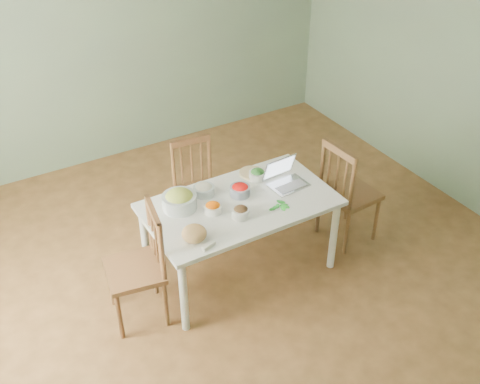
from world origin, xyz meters
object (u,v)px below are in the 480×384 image
chair_right (350,191)px  bread_boule (194,234)px  bowl_squash (179,200)px  laptop (289,175)px  dining_table (240,237)px  chair_left (134,268)px  chair_far (199,191)px

chair_right → bread_boule: bearing=91.9°
bread_boule → bowl_squash: 0.42m
bowl_squash → chair_right: bearing=-10.0°
laptop → bread_boule: bearing=-170.3°
laptop → dining_table: bearing=176.2°
chair_left → laptop: bearing=101.8°
chair_right → bowl_squash: (-1.51, 0.27, 0.29)m
chair_far → bread_boule: 1.03m
bread_boule → bowl_squash: size_ratio=0.68×
chair_right → laptop: (-0.61, 0.09, 0.31)m
chair_right → dining_table: bearing=82.0°
chair_right → bowl_squash: size_ratio=3.67×
chair_left → chair_far: bearing=137.3°
chair_right → bread_boule: size_ratio=5.40×
bowl_squash → dining_table: bearing=-21.8°
chair_left → bread_boule: 0.53m
dining_table → chair_left: size_ratio=1.55×
chair_left → laptop: (1.40, 0.05, 0.32)m
laptop → chair_right: bearing=-11.8°
bread_boule → laptop: size_ratio=0.60×
chair_left → chair_right: (2.00, -0.04, 0.01)m
chair_right → bowl_squash: 1.56m
chair_far → bread_boule: chair_far is taller
chair_far → chair_right: 1.33m
chair_far → laptop: bearing=-45.3°
chair_left → bowl_squash: (0.50, 0.23, 0.30)m
dining_table → bread_boule: 0.70m
dining_table → bowl_squash: 0.64m
chair_right → chair_left: bearing=85.7°
chair_left → dining_table: bearing=102.9°
dining_table → bread_boule: bread_boule is taller
laptop → bowl_squash: bearing=165.4°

